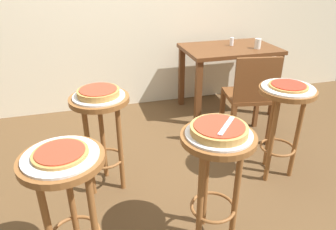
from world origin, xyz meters
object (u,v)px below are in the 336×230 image
Objects in this scene: cup_near_edge at (258,44)px; wooden_chair at (250,95)px; pizza_rear at (98,92)px; stool_rear at (102,122)px; dining_table at (229,58)px; pizza_foreground at (219,129)px; serving_plate_leftside at (288,88)px; stool_foreground at (216,165)px; stool_middle at (67,189)px; pizza_server_knife at (226,126)px; serving_plate_rear at (99,96)px; pizza_leftside at (288,86)px; condiment_shaker at (232,42)px; serving_plate_foreground at (219,134)px; stool_leftside at (284,112)px; pizza_middle at (60,153)px; serving_plate_middle at (61,156)px.

wooden_chair is at bearing -122.44° from cup_near_edge.
wooden_chair reaches higher than pizza_rear.
stool_rear is 0.74× the size of dining_table.
pizza_foreground is 0.81× the size of serving_plate_leftside.
cup_near_edge reaches higher than stool_foreground.
stool_middle is 3.39× the size of pizza_server_knife.
wooden_chair is (1.37, 0.35, -0.28)m from serving_plate_rear.
wooden_chair reaches higher than pizza_leftside.
pizza_server_knife is (-0.92, -1.81, 0.03)m from condiment_shaker.
pizza_foreground is (0.00, 0.00, 0.03)m from serving_plate_foreground.
dining_table is at bearing 83.29° from stool_leftside.
condiment_shaker is 0.10× the size of wooden_chair.
dining_table is at bearing 83.29° from pizza_leftside.
pizza_server_knife is (0.60, -0.71, 0.25)m from stool_rear.
pizza_rear is at bearing -144.79° from dining_table.
pizza_foreground is (0.00, -0.00, 0.22)m from stool_foreground.
stool_rear is (-0.57, 0.69, -0.20)m from serving_plate_foreground.
pizza_rear reaches higher than stool_leftside.
pizza_server_knife reaches higher than pizza_foreground.
pizza_foreground reaches higher than pizza_middle.
serving_plate_rear is (0.23, 0.69, -0.02)m from pizza_middle.
condiment_shaker is at bearing 62.05° from serving_plate_foreground.
serving_plate_middle is 1.02× the size of serving_plate_rear.
serving_plate_foreground is 0.80m from serving_plate_middle.
wooden_chair is at bearing 85.39° from serving_plate_leftside.
serving_plate_middle is at bearing -163.05° from serving_plate_leftside.
pizza_leftside is 0.97× the size of pizza_rear.
pizza_leftside is (-0.00, 0.00, 0.02)m from serving_plate_leftside.
pizza_rear is 1.45m from wooden_chair.
serving_plate_foreground is 1.37× the size of pizza_middle.
pizza_foreground is 0.80m from pizza_middle.
serving_plate_rear is (-0.57, 0.69, 0.00)m from serving_plate_foreground.
wooden_chair is (-0.10, -0.69, -0.15)m from dining_table.
pizza_server_knife is (0.83, -0.03, 0.04)m from pizza_middle.
stool_leftside is 1.00× the size of stool_rear.
serving_plate_leftside is (0.76, 0.48, -0.03)m from pizza_foreground.
cup_near_edge reaches higher than pizza_leftside.
dining_table is (1.70, 1.72, 0.06)m from stool_middle.
wooden_chair reaches higher than stool_middle.
dining_table is 1.97m from pizza_server_knife.
stool_foreground is at bearing -117.54° from dining_table.
condiment_shaker reaches higher than serving_plate_rear.
serving_plate_middle and serving_plate_leftside have the same top height.
serving_plate_foreground is 0.48× the size of stool_rear.
condiment_shaker is (-0.20, 0.20, -0.01)m from cup_near_edge.
stool_foreground is 0.20m from serving_plate_foreground.
cup_near_edge is 1.21× the size of condiment_shaker.
pizza_leftside is (0.76, 0.48, -0.01)m from pizza_foreground.
pizza_middle reaches higher than serving_plate_leftside.
pizza_leftside is (1.55, 0.47, 0.21)m from stool_middle.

